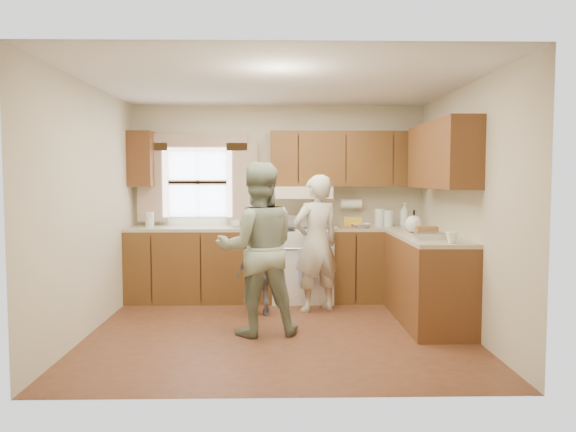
{
  "coord_description": "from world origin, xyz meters",
  "views": [
    {
      "loc": [
        -0.03,
        -5.64,
        1.57
      ],
      "look_at": [
        0.1,
        0.4,
        1.15
      ],
      "focal_mm": 35.0,
      "sensor_mm": 36.0,
      "label": 1
    }
  ],
  "objects_px": {
    "woman_left": "(316,243)",
    "woman_right": "(258,249)",
    "stove": "(302,264)",
    "child": "(261,275)"
  },
  "relations": [
    {
      "from": "stove",
      "to": "woman_right",
      "type": "height_order",
      "value": "woman_right"
    },
    {
      "from": "woman_left",
      "to": "woman_right",
      "type": "height_order",
      "value": "woman_right"
    },
    {
      "from": "woman_right",
      "to": "woman_left",
      "type": "bearing_deg",
      "value": -133.51
    },
    {
      "from": "stove",
      "to": "woman_right",
      "type": "xyz_separation_m",
      "value": [
        -0.51,
        -1.53,
        0.39
      ]
    },
    {
      "from": "woman_left",
      "to": "woman_right",
      "type": "xyz_separation_m",
      "value": [
        -0.65,
        -0.94,
        0.06
      ]
    },
    {
      "from": "stove",
      "to": "woman_left",
      "type": "distance_m",
      "value": 0.69
    },
    {
      "from": "stove",
      "to": "woman_right",
      "type": "distance_m",
      "value": 1.66
    },
    {
      "from": "woman_left",
      "to": "stove",
      "type": "bearing_deg",
      "value": -101.59
    },
    {
      "from": "stove",
      "to": "woman_right",
      "type": "bearing_deg",
      "value": -108.54
    },
    {
      "from": "child",
      "to": "woman_left",
      "type": "bearing_deg",
      "value": -165.56
    }
  ]
}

